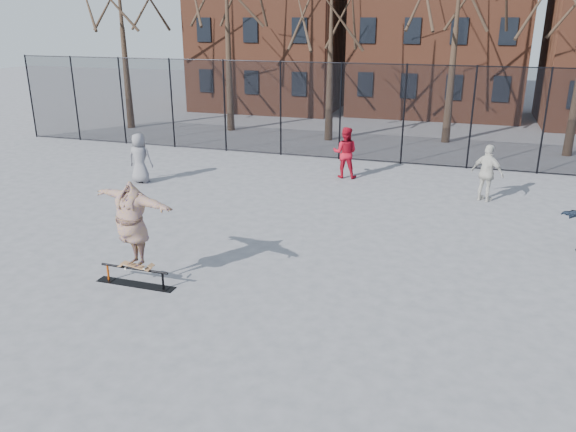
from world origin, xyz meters
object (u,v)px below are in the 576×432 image
(bystander_grey, at_px, (140,158))
(bystander_white, at_px, (487,173))
(skater, at_px, (132,224))
(bystander_red, at_px, (345,153))
(skate_rail, at_px, (135,278))
(skateboard, at_px, (136,266))

(bystander_grey, relative_size, bystander_white, 0.97)
(bystander_grey, xyz_separation_m, bystander_white, (11.87, 1.50, 0.03))
(skater, height_order, bystander_red, skater)
(bystander_red, bearing_deg, bystander_white, 159.08)
(skate_rail, distance_m, skater, 1.29)
(bystander_grey, height_order, bystander_red, bystander_red)
(skater, bearing_deg, skateboard, 107.58)
(skate_rail, distance_m, bystander_grey, 8.56)
(bystander_red, height_order, bystander_white, bystander_red)
(bystander_white, bearing_deg, skateboard, 78.06)
(bystander_white, bearing_deg, bystander_grey, 35.46)
(bystander_grey, bearing_deg, skater, 116.40)
(skater, bearing_deg, bystander_grey, 138.51)
(skate_rail, bearing_deg, skateboard, -0.00)
(skate_rail, bearing_deg, bystander_red, 76.09)
(skateboard, xyz_separation_m, bystander_white, (7.47, 8.84, 0.47))
(skate_rail, relative_size, skateboard, 2.53)
(skateboard, bearing_deg, bystander_white, 49.81)
(skate_rail, xyz_separation_m, skater, (0.06, -0.00, 1.29))
(skate_rail, height_order, skateboard, skateboard)
(bystander_red, bearing_deg, skater, 71.51)
(bystander_red, bearing_deg, skateboard, 71.51)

